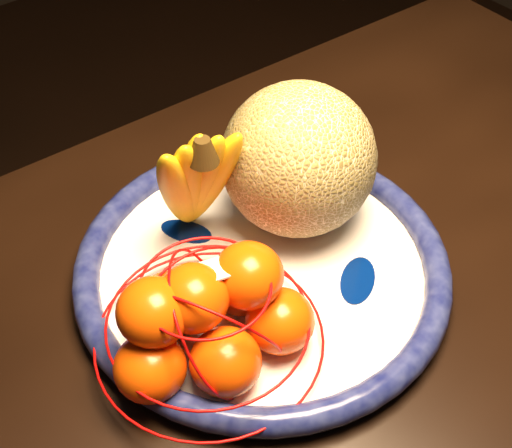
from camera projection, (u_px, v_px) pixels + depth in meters
fruit_bowl at (262, 267)px, 0.73m from camera, size 0.38×0.38×0.03m
cantaloupe at (298, 160)px, 0.72m from camera, size 0.16×0.16×0.16m
banana_bunch at (194, 178)px, 0.70m from camera, size 0.11×0.11×0.17m
mandarin_bag at (208, 316)px, 0.63m from camera, size 0.28×0.28×0.13m
price_tag at (225, 267)px, 0.61m from camera, size 0.08×0.04×0.01m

